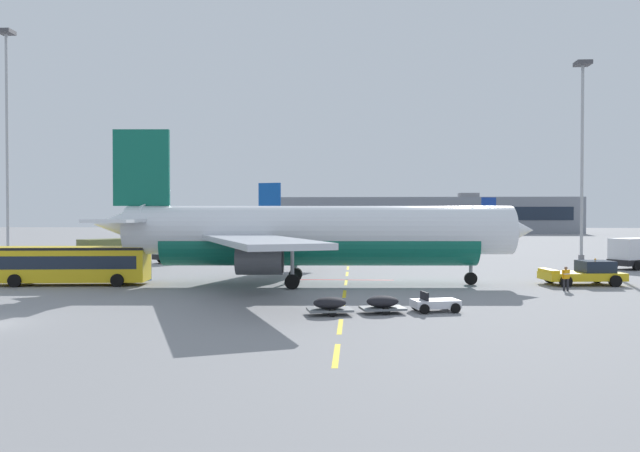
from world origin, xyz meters
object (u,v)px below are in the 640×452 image
fuel_service_truck (185,248)px  airliner_mid_left (338,227)px  baggage_train (383,304)px  apron_light_mast_near (7,119)px  ground_power_truck (98,255)px  airliner_foreground (312,235)px  pushback_tug (585,273)px  apron_light_mast_far (582,136)px  uld_cargo_container (138,271)px  apron_shuttle_bus (70,263)px  ground_crew_worker (566,277)px  airliner_far_center (444,227)px  catering_truck (638,253)px

fuel_service_truck → airliner_mid_left: bearing=57.6°
baggage_train → apron_light_mast_near: size_ratio=0.30×
baggage_train → ground_power_truck: bearing=139.0°
airliner_foreground → pushback_tug: 21.64m
ground_power_truck → apron_light_mast_far: bearing=19.4°
baggage_train → uld_cargo_container: uld_cargo_container is taller
apron_shuttle_bus → ground_crew_worker: (37.54, -1.38, -0.74)m
airliner_foreground → apron_shuttle_bus: bearing=-176.0°
airliner_far_center → uld_cargo_container: 86.93m
airliner_foreground → catering_truck: airliner_foreground is taller
baggage_train → pushback_tug: bearing=41.3°
apron_shuttle_bus → baggage_train: apron_shuttle_bus is taller
pushback_tug → baggage_train: 21.90m
fuel_service_truck → ground_crew_worker: (35.21, -24.68, -0.63)m
airliner_foreground → catering_truck: (32.24, 15.78, -2.30)m
apron_shuttle_bus → fuel_service_truck: size_ratio=1.73×
airliner_mid_left → catering_truck: size_ratio=4.27×
fuel_service_truck → ground_power_truck: size_ratio=1.01×
uld_cargo_container → apron_light_mast_far: (46.07, 26.41, 14.42)m
airliner_far_center → ground_crew_worker: bearing=-92.6°
airliner_foreground → apron_light_mast_near: 51.89m
ground_power_truck → uld_cargo_container: ground_power_truck is taller
ground_crew_worker → apron_light_mast_far: 36.47m
apron_light_mast_near → apron_light_mast_far: (72.91, 0.66, -2.70)m
airliner_foreground → ground_crew_worker: bearing=-8.3°
ground_crew_worker → uld_cargo_container: (-33.34, 4.68, -0.21)m
baggage_train → uld_cargo_container: size_ratio=4.39×
fuel_service_truck → apron_light_mast_far: (47.93, 6.41, 13.58)m
pushback_tug → catering_truck: bearing=53.5°
airliner_mid_left → airliner_far_center: (21.67, 31.42, -0.50)m
ground_crew_worker → fuel_service_truck: bearing=145.0°
apron_shuttle_bus → apron_light_mast_near: size_ratio=0.42×
airliner_mid_left → ground_crew_worker: 54.94m
catering_truck → baggage_train: catering_truck is taller
fuel_service_truck → apron_shuttle_bus: bearing=-95.7°
pushback_tug → ground_power_truck: 43.84m
catering_truck → apron_light_mast_far: bearing=94.1°
pushback_tug → airliner_mid_left: 52.36m
airliner_mid_left → baggage_train: (4.29, -62.47, -3.02)m
baggage_train → apron_light_mast_far: apron_light_mast_far is taller
airliner_mid_left → apron_light_mast_far: size_ratio=1.26×
fuel_service_truck → uld_cargo_container: bearing=-84.7°
ground_power_truck → ground_crew_worker: ground_power_truck is taller
pushback_tug → baggage_train: (-16.45, -14.46, -0.38)m
airliner_foreground → airliner_mid_left: bearing=89.2°
airliner_far_center → fuel_service_truck: bearing=-123.6°
airliner_mid_left → fuel_service_truck: bearing=-122.4°
apron_light_mast_near → apron_light_mast_far: size_ratio=1.20×
apron_light_mast_far → airliner_foreground: bearing=-137.8°
apron_light_mast_near → pushback_tug: bearing=-22.9°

